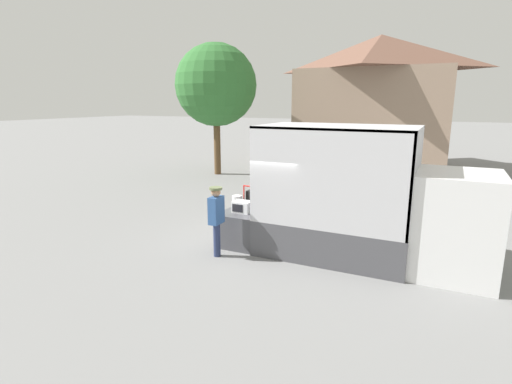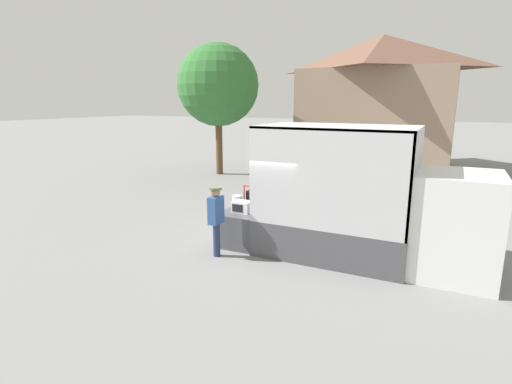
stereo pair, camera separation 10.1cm
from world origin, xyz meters
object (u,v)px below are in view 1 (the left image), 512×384
Objects in this scene: portable_generator at (256,198)px; orange_bucket at (237,201)px; box_truck at (388,223)px; street_tree at (216,85)px; worker_person at (216,214)px; microwave at (242,207)px.

orange_bucket is at bearing -137.64° from portable_generator.
orange_bucket is (-4.19, -0.05, 0.10)m from box_truck.
orange_bucket is at bearing -179.35° from box_truck.
orange_bucket is 11.40m from street_tree.
worker_person is 12.65m from street_tree.
box_truck is 4.27m from worker_person.
street_tree reaches higher than microwave.
worker_person is at bearing -58.92° from street_tree.
portable_generator is at bearing 42.36° from orange_bucket.
portable_generator is at bearing 174.89° from box_truck.
portable_generator is 11.32m from street_tree.
microwave is (-3.80, -0.45, 0.08)m from box_truck.
street_tree is (-6.46, 9.33, 3.67)m from microwave.
orange_bucket is 0.19× the size of worker_person.
worker_person is (-0.20, -1.05, 0.04)m from microwave.
street_tree is at bearing 124.22° from orange_bucket.
street_tree is (-6.26, 10.38, 3.63)m from worker_person.
microwave is at bearing -55.31° from street_tree.
box_truck reaches higher than portable_generator.
worker_person is at bearing -159.49° from box_truck.
box_truck is 0.81× the size of street_tree.
microwave is 0.79× the size of portable_generator.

